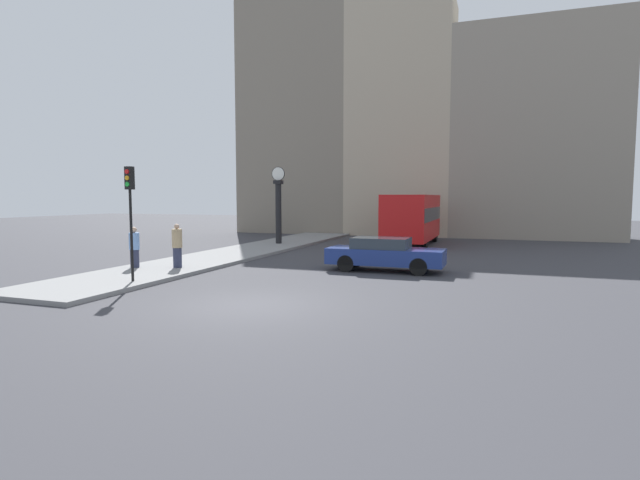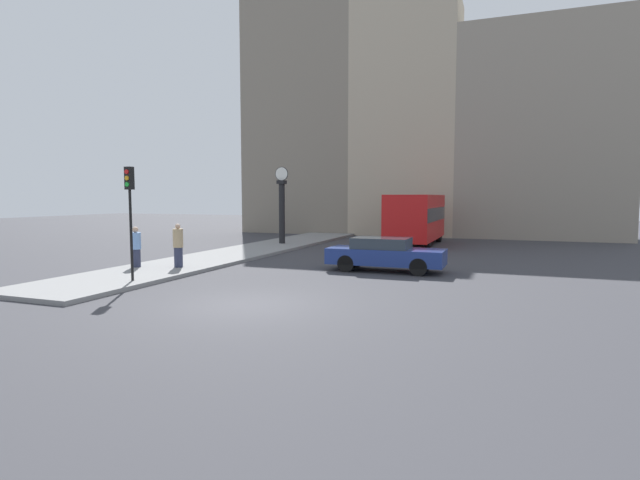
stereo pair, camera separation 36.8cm
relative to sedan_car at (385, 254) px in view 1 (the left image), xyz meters
The scene contains 9 objects.
ground_plane 7.84m from the sedan_car, 105.56° to the right, with size 120.00×120.00×0.00m, color #38383D.
sidewalk_corner 9.35m from the sedan_car, 155.06° to the left, with size 3.70×26.91×0.15m, color gray.
building_row 21.71m from the sedan_car, 98.44° to the left, with size 28.86×5.00×19.63m.
sedan_car is the anchor object (origin of this frame).
bus_distant 11.84m from the sedan_car, 94.17° to the left, with size 2.59×7.56×3.11m.
traffic_light_near 9.78m from the sedan_car, 139.90° to the right, with size 0.26×0.24×3.85m.
street_clock 11.79m from the sedan_car, 135.98° to the left, with size 0.85×0.48×4.66m.
pedestrian_tan_coat 8.36m from the sedan_car, 160.04° to the right, with size 0.40×0.40×1.76m.
pedestrian_blue_stripe 10.08m from the sedan_car, 160.10° to the right, with size 0.41×0.41×1.64m.
Camera 1 is at (6.42, -12.14, 2.99)m, focal length 28.00 mm.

